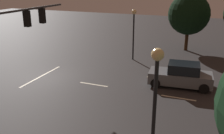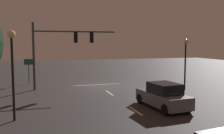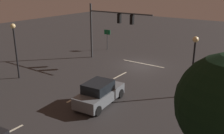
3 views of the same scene
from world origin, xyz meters
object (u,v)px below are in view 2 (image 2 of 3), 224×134
(car_approaching, at_px, (163,96))
(traffic_signal_assembly, at_px, (62,44))
(street_lamp_left_kerb, at_px, (185,54))
(route_sign, at_px, (29,66))
(street_lamp_right_kerb, at_px, (12,58))

(car_approaching, bearing_deg, traffic_signal_assembly, -58.05)
(traffic_signal_assembly, xyz_separation_m, street_lamp_left_kerb, (-10.66, 4.11, -0.94))
(route_sign, bearing_deg, street_lamp_right_kerb, 88.25)
(car_approaching, bearing_deg, street_lamp_right_kerb, 0.90)
(traffic_signal_assembly, height_order, car_approaching, traffic_signal_assembly)
(street_lamp_left_kerb, distance_m, route_sign, 16.06)
(street_lamp_left_kerb, relative_size, route_sign, 1.74)
(street_lamp_right_kerb, xyz_separation_m, route_sign, (-0.41, -13.26, -1.58))
(traffic_signal_assembly, bearing_deg, street_lamp_right_kerb, 69.01)
(traffic_signal_assembly, bearing_deg, street_lamp_left_kerb, 158.90)
(traffic_signal_assembly, xyz_separation_m, car_approaching, (-5.73, 9.19, -3.45))
(route_sign, bearing_deg, street_lamp_left_kerb, 149.84)
(traffic_signal_assembly, relative_size, car_approaching, 1.74)
(traffic_signal_assembly, xyz_separation_m, route_sign, (3.17, -3.93, -2.31))
(car_approaching, xyz_separation_m, street_lamp_left_kerb, (-4.93, -5.07, 2.51))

